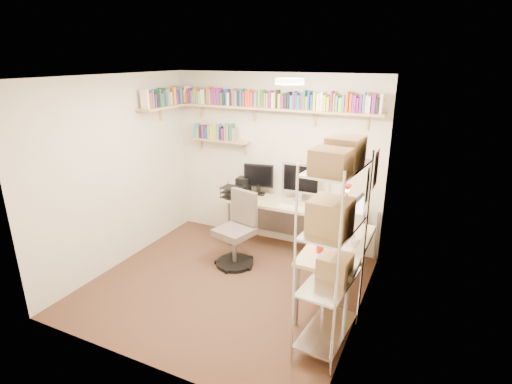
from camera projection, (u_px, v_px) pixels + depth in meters
ground at (226, 285)px, 4.98m from camera, size 3.20×3.20×0.00m
room_shell at (223, 165)px, 4.47m from camera, size 3.24×3.04×2.52m
wall_shelves at (243, 107)px, 5.60m from camera, size 3.12×1.09×0.80m
corner_desk at (295, 211)px, 5.34m from camera, size 2.21×1.94×1.29m
office_chair at (237, 235)px, 5.37m from camera, size 0.55×0.56×1.02m
wire_rack at (334, 214)px, 3.53m from camera, size 0.47×0.86×2.04m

